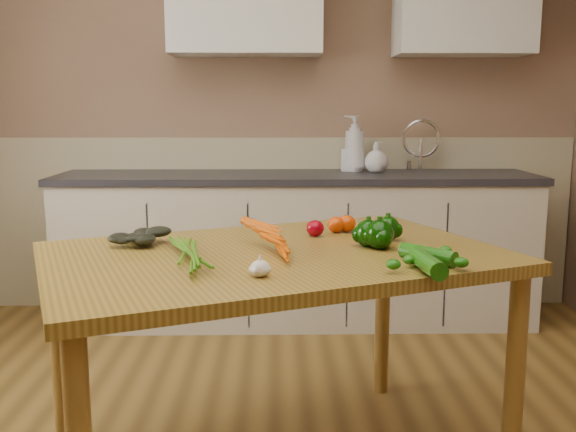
% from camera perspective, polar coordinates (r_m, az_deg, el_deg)
% --- Properties ---
extents(room, '(4.04, 5.04, 2.64)m').
position_cam_1_polar(room, '(1.81, -3.58, 8.18)').
color(room, olive).
rests_on(room, ground).
extents(counter_run, '(2.84, 0.64, 1.14)m').
position_cam_1_polar(counter_run, '(3.91, 0.91, -2.67)').
color(counter_run, '#C0B7A0').
rests_on(counter_run, ground).
extents(table, '(1.76, 1.46, 0.81)m').
position_cam_1_polar(table, '(2.20, -1.18, -5.46)').
color(table, olive).
rests_on(table, ground).
extents(soap_bottle_a, '(0.16, 0.16, 0.34)m').
position_cam_1_polar(soap_bottle_a, '(4.00, 5.93, 6.44)').
color(soap_bottle_a, silver).
rests_on(soap_bottle_a, counter_run).
extents(soap_bottle_b, '(0.13, 0.13, 0.21)m').
position_cam_1_polar(soap_bottle_b, '(4.00, 5.62, 5.47)').
color(soap_bottle_b, silver).
rests_on(soap_bottle_b, counter_run).
extents(soap_bottle_c, '(0.15, 0.15, 0.18)m').
position_cam_1_polar(soap_bottle_c, '(3.95, 7.88, 5.21)').
color(soap_bottle_c, silver).
rests_on(soap_bottle_c, counter_run).
extents(carrot_bunch, '(0.34, 0.30, 0.08)m').
position_cam_1_polar(carrot_bunch, '(2.13, -3.68, -2.48)').
color(carrot_bunch, '#D65405').
rests_on(carrot_bunch, table).
extents(leafy_greens, '(0.22, 0.19, 0.11)m').
position_cam_1_polar(leafy_greens, '(2.35, -13.19, -1.18)').
color(leafy_greens, black).
rests_on(leafy_greens, table).
extents(garlic_bulb, '(0.06, 0.06, 0.05)m').
position_cam_1_polar(garlic_bulb, '(1.86, -2.50, -4.68)').
color(garlic_bulb, silver).
rests_on(garlic_bulb, table).
extents(pepper_a, '(0.09, 0.09, 0.09)m').
position_cam_1_polar(pepper_a, '(2.27, 7.15, -1.54)').
color(pepper_a, black).
rests_on(pepper_a, table).
extents(pepper_b, '(0.09, 0.09, 0.09)m').
position_cam_1_polar(pepper_b, '(2.38, 8.88, -1.11)').
color(pepper_b, black).
rests_on(pepper_b, table).
extents(pepper_c, '(0.10, 0.10, 0.10)m').
position_cam_1_polar(pepper_c, '(2.24, 8.13, -1.64)').
color(pepper_c, black).
rests_on(pepper_c, table).
extents(tomato_a, '(0.07, 0.07, 0.06)m').
position_cam_1_polar(tomato_a, '(2.43, 2.42, -1.10)').
color(tomato_a, maroon).
rests_on(tomato_a, table).
extents(tomato_b, '(0.07, 0.07, 0.06)m').
position_cam_1_polar(tomato_b, '(2.51, 4.29, -0.76)').
color(tomato_b, '#CE3A05').
rests_on(tomato_b, table).
extents(tomato_c, '(0.07, 0.07, 0.07)m').
position_cam_1_polar(tomato_c, '(2.53, 5.24, -0.67)').
color(tomato_c, '#CE3A05').
rests_on(tomato_c, table).
extents(zucchini_a, '(0.17, 0.18, 0.05)m').
position_cam_1_polar(zucchini_a, '(2.07, 12.34, -3.38)').
color(zucchini_a, '#114B08').
rests_on(zucchini_a, table).
extents(zucchini_b, '(0.08, 0.21, 0.06)m').
position_cam_1_polar(zucchini_b, '(1.95, 12.30, -4.13)').
color(zucchini_b, '#114B08').
rests_on(zucchini_b, table).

